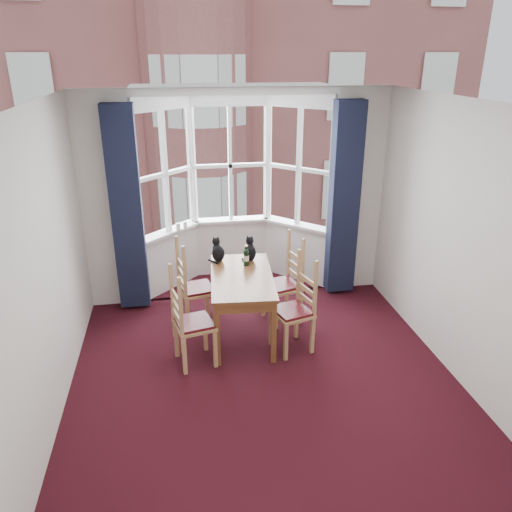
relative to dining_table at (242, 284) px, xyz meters
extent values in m
plane|color=black|center=(0.10, -1.12, -0.68)|extent=(4.50, 4.50, 0.00)
plane|color=white|center=(0.10, -1.12, 2.12)|extent=(4.50, 4.50, 0.00)
plane|color=silver|center=(-1.90, -1.12, 0.72)|extent=(0.00, 4.50, 4.50)
plane|color=silver|center=(2.10, -1.12, 0.72)|extent=(0.00, 4.50, 4.50)
plane|color=silver|center=(0.10, -3.37, 0.72)|extent=(4.00, 0.00, 4.00)
cube|color=silver|center=(-1.55, 1.13, 0.72)|extent=(0.70, 0.12, 2.80)
cube|color=silver|center=(1.75, 1.13, 0.72)|extent=(0.70, 0.12, 2.80)
cube|color=#171C34|center=(-1.32, 0.95, 0.67)|extent=(0.38, 0.22, 2.60)
cube|color=#171C34|center=(1.52, 0.95, 0.67)|extent=(0.38, 0.22, 2.60)
cube|color=brown|center=(0.00, 0.00, 0.09)|extent=(0.81, 1.38, 0.04)
cube|color=brown|center=(-0.35, -0.59, -0.31)|extent=(0.06, 0.06, 0.75)
cube|color=brown|center=(-0.26, 0.63, -0.31)|extent=(0.06, 0.06, 0.75)
cube|color=brown|center=(0.26, -0.63, -0.31)|extent=(0.06, 0.06, 0.75)
cube|color=brown|center=(0.35, 0.59, -0.31)|extent=(0.06, 0.06, 0.75)
cube|color=tan|center=(-0.59, -0.49, -0.20)|extent=(0.48, 0.50, 0.06)
cube|color=#4D0D12|center=(-0.59, -0.49, -0.18)|extent=(0.44, 0.45, 0.03)
cube|color=tan|center=(-0.51, 0.36, -0.20)|extent=(0.48, 0.49, 0.06)
cube|color=#4D0D12|center=(-0.51, 0.36, -0.18)|extent=(0.43, 0.44, 0.03)
cube|color=tan|center=(0.51, -0.40, -0.20)|extent=(0.50, 0.51, 0.06)
cube|color=#4D0D12|center=(0.51, -0.40, -0.18)|extent=(0.45, 0.46, 0.03)
cube|color=tan|center=(0.55, 0.28, -0.20)|extent=(0.50, 0.51, 0.06)
cube|color=#4D0D12|center=(0.55, 0.28, -0.18)|extent=(0.45, 0.46, 0.03)
ellipsoid|color=black|center=(-0.22, 0.49, 0.20)|extent=(0.20, 0.24, 0.21)
sphere|color=black|center=(-0.24, 0.56, 0.34)|extent=(0.12, 0.12, 0.10)
cone|color=black|center=(-0.27, 0.56, 0.38)|extent=(0.04, 0.04, 0.04)
cone|color=black|center=(-0.22, 0.57, 0.38)|extent=(0.04, 0.04, 0.04)
ellipsoid|color=black|center=(0.16, 0.45, 0.20)|extent=(0.19, 0.23, 0.21)
sphere|color=black|center=(0.17, 0.52, 0.34)|extent=(0.11, 0.11, 0.10)
cone|color=black|center=(0.15, 0.52, 0.39)|extent=(0.04, 0.04, 0.04)
cone|color=black|center=(0.20, 0.51, 0.39)|extent=(0.04, 0.04, 0.04)
cylinder|color=black|center=(0.10, 0.29, 0.20)|extent=(0.07, 0.07, 0.19)
sphere|color=black|center=(0.10, 0.29, 0.29)|extent=(0.06, 0.06, 0.06)
cylinder|color=black|center=(0.10, 0.29, 0.32)|extent=(0.02, 0.02, 0.08)
cylinder|color=gold|center=(0.10, 0.29, 0.36)|extent=(0.03, 0.03, 0.02)
cylinder|color=silver|center=(0.10, 0.29, 0.20)|extent=(0.07, 0.07, 0.07)
cylinder|color=white|center=(-0.70, 1.48, 0.24)|extent=(0.06, 0.06, 0.11)
cylinder|color=white|center=(-0.59, 1.51, 0.25)|extent=(0.06, 0.06, 0.11)
plane|color=#333335|center=(0.10, 31.13, -6.68)|extent=(80.00, 80.00, 0.00)
cube|color=#9E5651|center=(0.10, 13.13, 0.32)|extent=(18.00, 6.00, 14.00)
cylinder|color=#9E5651|center=(0.10, 10.13, 0.32)|extent=(3.20, 3.20, 14.00)
camera|label=1|loc=(-0.70, -5.23, 2.52)|focal=35.00mm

